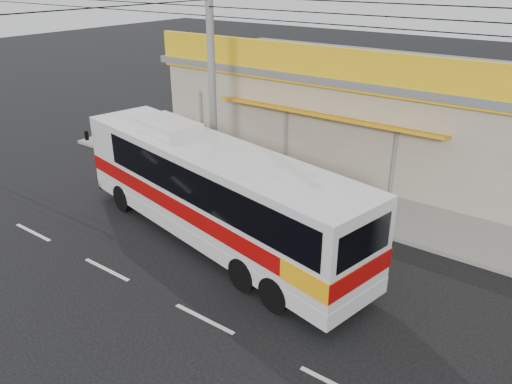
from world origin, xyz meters
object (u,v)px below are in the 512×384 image
utility_pole (209,0)px  motorbike_red (190,145)px  motorbike_dark (209,165)px  coach_bus (217,189)px

utility_pole → motorbike_red: bearing=147.9°
motorbike_red → motorbike_dark: (2.74, -1.71, 0.14)m
motorbike_dark → utility_pole: (0.78, -0.50, 6.71)m
motorbike_red → motorbike_dark: size_ratio=0.86×
motorbike_red → motorbike_dark: bearing=-132.8°
coach_bus → utility_pole: size_ratio=0.36×
motorbike_red → motorbike_dark: motorbike_dark is taller
motorbike_red → utility_pole: (3.52, -2.21, 6.85)m
motorbike_dark → motorbike_red: bearing=70.8°
coach_bus → motorbike_red: size_ratio=7.38×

